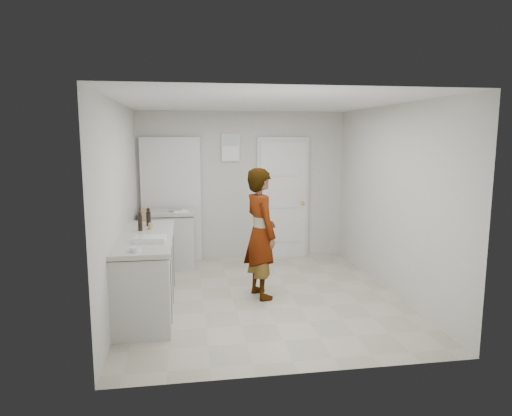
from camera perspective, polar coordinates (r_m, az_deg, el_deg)
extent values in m
plane|color=#A6A18B|center=(6.12, 0.75, -11.00)|extent=(4.00, 4.00, 0.00)
plane|color=beige|center=(7.78, -1.71, 2.75)|extent=(3.50, 0.00, 3.50)
plane|color=beige|center=(3.89, 5.75, -3.54)|extent=(3.50, 0.00, 3.50)
plane|color=beige|center=(5.79, -16.57, 0.24)|extent=(0.00, 4.00, 4.00)
plane|color=beige|center=(6.35, 16.55, 0.98)|extent=(0.00, 4.00, 4.00)
plane|color=silver|center=(5.77, 0.80, 13.03)|extent=(4.00, 4.00, 0.00)
cube|color=silver|center=(7.86, 3.43, 0.96)|extent=(0.80, 0.05, 2.00)
cube|color=silver|center=(7.88, 3.39, 1.21)|extent=(0.90, 0.04, 2.10)
sphere|color=gold|center=(7.90, 5.85, 0.60)|extent=(0.07, 0.07, 0.07)
cube|color=white|center=(7.68, -3.20, 7.52)|extent=(0.30, 0.02, 0.45)
cube|color=black|center=(7.72, -10.55, 0.83)|extent=(0.90, 0.05, 2.04)
cube|color=silver|center=(7.69, -10.55, 0.88)|extent=(0.98, 0.02, 2.10)
cube|color=silver|center=(5.74, -13.47, -8.11)|extent=(0.60, 1.90, 0.86)
cube|color=black|center=(5.86, -13.32, -11.76)|extent=(0.56, 1.86, 0.08)
cube|color=#AFABA0|center=(5.62, -13.64, -3.52)|extent=(0.64, 1.96, 0.05)
cube|color=silver|center=(7.42, -10.89, -4.15)|extent=(0.80, 0.55, 0.86)
cube|color=black|center=(7.51, -10.80, -7.05)|extent=(0.75, 0.54, 0.08)
cube|color=#AFABA0|center=(7.32, -10.99, -0.56)|extent=(0.84, 0.61, 0.05)
imported|color=silver|center=(5.91, 0.58, -3.18)|extent=(0.55, 0.70, 1.70)
cube|color=#9D764E|center=(6.48, -13.59, -0.76)|extent=(0.13, 0.10, 0.20)
cylinder|color=#A2825D|center=(5.92, -13.06, -2.22)|extent=(0.05, 0.05, 0.08)
cylinder|color=black|center=(6.15, -13.29, -1.30)|extent=(0.06, 0.06, 0.19)
sphere|color=black|center=(6.13, -13.33, -0.19)|extent=(0.05, 0.05, 0.05)
cylinder|color=black|center=(5.85, -14.29, -1.81)|extent=(0.05, 0.05, 0.20)
sphere|color=black|center=(5.83, -14.33, -0.63)|extent=(0.05, 0.05, 0.05)
cube|color=silver|center=(5.23, -13.05, -3.81)|extent=(0.36, 0.27, 0.06)
cube|color=white|center=(5.23, -13.05, -3.89)|extent=(0.32, 0.23, 0.04)
cylinder|color=silver|center=(4.84, -14.83, -4.99)|extent=(0.12, 0.12, 0.05)
sphere|color=white|center=(4.83, -15.08, -5.03)|extent=(0.04, 0.04, 0.04)
sphere|color=white|center=(4.85, -14.59, -4.96)|extent=(0.04, 0.04, 0.04)
cube|color=white|center=(7.28, -9.56, -0.34)|extent=(0.30, 0.35, 0.01)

